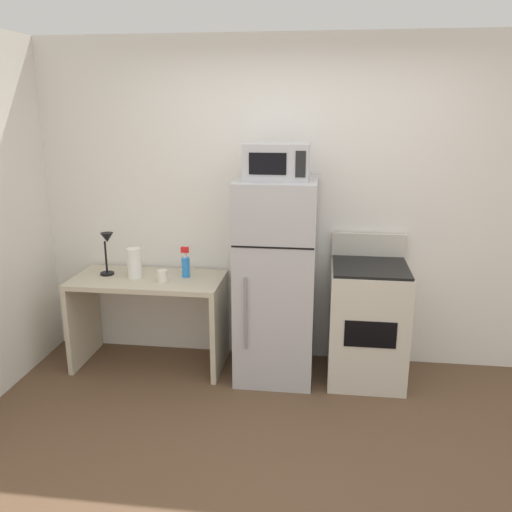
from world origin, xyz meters
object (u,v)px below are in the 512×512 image
Objects in this scene: desk_lamp at (107,247)px; spray_bottle at (186,265)px; oven_range at (367,322)px; paper_towel_roll at (135,263)px; microwave at (277,161)px; refrigerator at (276,280)px; desk at (149,304)px; coffee_mug at (162,276)px.

spray_bottle is at bearing 3.72° from desk_lamp.
spray_bottle is at bearing 177.50° from oven_range.
microwave is at bearing -1.54° from paper_towel_roll.
refrigerator is at bearing -6.18° from spray_bottle.
spray_bottle is (0.63, 0.04, -0.14)m from desk_lamp.
desk is at bearing 179.85° from oven_range.
oven_range is (0.71, 0.02, -0.31)m from refrigerator.
desk_lamp is at bearing 178.38° from refrigerator.
coffee_mug is (-0.15, -0.15, -0.05)m from spray_bottle.
refrigerator is at bearing -0.47° from paper_towel_roll.
microwave reaches higher than oven_range.
coffee_mug is 0.21× the size of microwave.
oven_range is (0.71, 0.04, -1.22)m from microwave.
coffee_mug is at bearing -176.92° from oven_range.
paper_towel_roll is 1.39m from microwave.
oven_range is at bearing -0.15° from desk.
desk is 0.77× the size of refrigerator.
desk_lamp is at bearing 177.49° from microwave.
refrigerator is 1.41× the size of oven_range.
spray_bottle is at bearing 10.01° from paper_towel_roll.
oven_range is at bearing -2.50° from spray_bottle.
paper_towel_roll is at bearing 179.53° from refrigerator.
paper_towel_roll is 1.88m from oven_range.
spray_bottle is 0.22m from coffee_mug.
spray_bottle is 0.16× the size of refrigerator.
desk_lamp is 3.72× the size of coffee_mug.
coffee_mug is 1.25m from microwave.
oven_range is at bearing -0.61° from desk_lamp.
refrigerator is at bearing 90.32° from microwave.
oven_range is (1.44, -0.06, -0.38)m from spray_bottle.
desk is 0.36m from paper_towel_roll.
paper_towel_roll is 1.13m from refrigerator.
microwave is at bearing -176.96° from oven_range.
spray_bottle is 0.40m from paper_towel_roll.
microwave is (1.36, -0.06, 0.69)m from desk_lamp.
spray_bottle is 0.23× the size of oven_range.
paper_towel_roll is 0.27m from coffee_mug.
microwave is (0.00, -0.02, 0.91)m from refrigerator.
desk_lamp is 0.23× the size of refrigerator.
desk is at bearing 177.66° from microwave.
microwave is at bearing -2.51° from desk_lamp.
spray_bottle is (0.30, 0.06, 0.32)m from desk.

